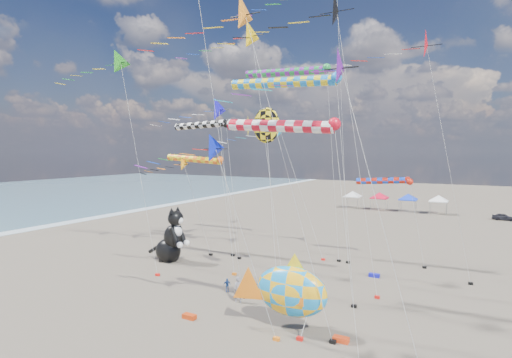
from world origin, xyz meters
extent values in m
plane|color=brown|center=(0.00, 0.00, 0.00)|extent=(260.00, 260.00, 0.00)
cone|color=#0C1EC0|center=(1.62, 4.65, 11.11)|extent=(1.67, 1.79, 1.85)
cylinder|color=#B2B2B2|center=(3.01, 4.65, 5.55)|extent=(2.81, 0.02, 11.11)
cube|color=black|center=(4.40, 4.65, 0.10)|extent=(0.36, 0.24, 0.20)
cone|color=red|center=(11.87, 20.97, 19.54)|extent=(2.47, 2.65, 2.73)
cylinder|color=#B2B2B2|center=(13.03, 20.97, 9.77)|extent=(2.36, 0.02, 19.54)
cube|color=black|center=(14.20, 20.97, 0.10)|extent=(0.36, 0.24, 0.20)
cone|color=black|center=(5.30, 14.17, 21.52)|extent=(2.78, 2.97, 3.07)
cylinder|color=#B2B2B2|center=(6.71, 14.17, 10.76)|extent=(2.85, 0.02, 21.52)
cube|color=black|center=(8.13, 14.17, 0.10)|extent=(0.36, 0.24, 0.20)
cone|color=#FFA415|center=(-12.86, 18.36, 9.51)|extent=(1.45, 1.56, 1.60)
cylinder|color=#B2B2B2|center=(-11.34, 18.36, 4.76)|extent=(3.08, 0.02, 9.52)
cube|color=black|center=(-9.81, 18.36, 0.10)|extent=(0.36, 0.24, 0.20)
cone|color=#248F1E|center=(-12.61, 10.46, 19.00)|extent=(2.18, 2.33, 2.40)
cylinder|color=#B2B2B2|center=(-11.28, 10.46, 9.50)|extent=(2.69, 0.02, 19.00)
cube|color=black|center=(-9.95, 10.46, 0.10)|extent=(0.36, 0.24, 0.20)
cone|color=orange|center=(3.78, 5.87, 18.87)|extent=(2.07, 2.22, 2.29)
cylinder|color=#B2B2B2|center=(5.58, 5.87, 9.44)|extent=(3.62, 0.02, 18.88)
cube|color=black|center=(7.38, 5.87, 0.10)|extent=(0.36, 0.24, 0.20)
cylinder|color=#B2B2B2|center=(2.86, 22.33, 13.50)|extent=(1.61, 0.02, 27.00)
cube|color=black|center=(3.65, 22.33, 0.10)|extent=(0.36, 0.24, 0.20)
cone|color=#0C89CB|center=(-2.79, 22.17, 13.12)|extent=(1.61, 1.73, 1.78)
cylinder|color=#B2B2B2|center=(-0.80, 22.17, 6.56)|extent=(4.00, 0.02, 13.13)
cube|color=black|center=(1.19, 22.17, 0.10)|extent=(0.36, 0.24, 0.20)
cylinder|color=#B2B2B2|center=(-1.66, 9.51, 12.80)|extent=(2.01, 0.02, 25.61)
cube|color=black|center=(-0.67, 9.51, 0.10)|extent=(0.36, 0.24, 0.20)
cone|color=#1A13D2|center=(-5.97, 13.87, 14.71)|extent=(2.06, 2.21, 2.28)
cylinder|color=#B2B2B2|center=(-5.06, 13.87, 7.35)|extent=(1.84, 0.02, 14.71)
cube|color=black|center=(-4.15, 13.87, 0.10)|extent=(0.36, 0.24, 0.20)
cone|color=yellow|center=(-2.66, 15.31, 21.33)|extent=(2.50, 2.68, 2.76)
cylinder|color=#B2B2B2|center=(-1.40, 15.31, 10.66)|extent=(2.54, 0.02, 21.33)
cube|color=black|center=(-0.14, 15.31, 0.10)|extent=(0.36, 0.24, 0.20)
cone|color=#5E168A|center=(10.23, 2.14, 14.81)|extent=(1.69, 1.81, 1.87)
cylinder|color=#B2B2B2|center=(11.53, 2.14, 7.41)|extent=(2.63, 0.02, 14.82)
cylinder|color=black|center=(-11.17, 18.58, 13.65)|extent=(6.43, 0.72, 0.72)
sphere|color=black|center=(-7.96, 18.58, 13.65)|extent=(0.75, 0.75, 0.75)
cylinder|color=#B2B2B2|center=(-7.21, 18.58, 6.82)|extent=(1.52, 0.02, 13.65)
cube|color=black|center=(-6.46, 18.58, 0.10)|extent=(0.36, 0.24, 0.20)
cylinder|color=red|center=(6.42, 24.08, 8.06)|extent=(4.93, 0.61, 0.61)
sphere|color=red|center=(8.88, 24.08, 8.06)|extent=(0.64, 0.64, 0.64)
cylinder|color=#B2B2B2|center=(9.63, 24.08, 4.03)|extent=(1.52, 0.02, 8.07)
cube|color=black|center=(10.38, 24.08, 0.10)|extent=(0.36, 0.24, 0.20)
cylinder|color=#167EE4|center=(1.43, 11.65, 15.98)|extent=(8.26, 0.75, 0.75)
sphere|color=#167EE4|center=(5.56, 11.65, 15.98)|extent=(0.79, 0.79, 0.79)
cylinder|color=#B2B2B2|center=(6.31, 11.65, 7.99)|extent=(1.52, 0.02, 15.98)
cube|color=black|center=(7.06, 11.65, 0.10)|extent=(0.36, 0.24, 0.20)
cylinder|color=red|center=(4.59, 4.40, 12.29)|extent=(6.31, 0.65, 0.65)
sphere|color=red|center=(7.75, 4.40, 12.29)|extent=(0.68, 0.68, 0.68)
cylinder|color=#B2B2B2|center=(8.50, 4.40, 6.15)|extent=(1.52, 0.02, 12.30)
cylinder|color=green|center=(-3.18, 22.48, 19.01)|extent=(8.75, 0.80, 0.80)
sphere|color=green|center=(1.20, 22.48, 19.01)|extent=(0.84, 0.84, 0.84)
cylinder|color=#B2B2B2|center=(1.95, 22.48, 9.51)|extent=(1.52, 0.02, 19.02)
cube|color=black|center=(2.70, 22.48, 0.10)|extent=(0.36, 0.24, 0.20)
cylinder|color=orange|center=(-12.52, 19.24, 10.04)|extent=(6.73, 0.70, 0.70)
sphere|color=orange|center=(-9.15, 19.24, 10.04)|extent=(0.73, 0.73, 0.73)
cylinder|color=#B2B2B2|center=(-8.40, 19.24, 5.02)|extent=(1.52, 0.02, 10.05)
cube|color=black|center=(-7.65, 19.24, 0.10)|extent=(0.36, 0.24, 0.20)
ellipsoid|color=yellow|center=(0.44, 11.07, 12.83)|extent=(2.20, 0.40, 2.64)
cone|color=yellow|center=(-1.06, 11.07, 12.83)|extent=(0.12, 1.80, 1.80)
cylinder|color=#B2B2B2|center=(1.44, 10.07, 6.42)|extent=(2.03, 2.03, 12.84)
cube|color=black|center=(2.44, 9.07, 0.10)|extent=(0.36, 0.24, 0.20)
ellipsoid|color=#168DD9|center=(4.58, 6.31, 2.42)|extent=(4.96, 3.10, 3.08)
cone|color=orange|center=(1.91, 6.31, 2.42)|extent=(2.20, 0.77, 2.26)
cone|color=yellow|center=(4.79, 6.31, 3.96)|extent=(1.60, 0.57, 1.64)
cylinder|color=#B2B2B2|center=(5.70, 5.81, 0.95)|extent=(0.28, 1.04, 1.92)
cube|color=red|center=(5.58, 5.31, 0.10)|extent=(0.36, 0.24, 0.20)
imported|color=slate|center=(-0.55, 8.61, 0.93)|extent=(0.81, 0.74, 1.86)
imported|color=#1E804C|center=(1.14, 9.71, 0.57)|extent=(0.66, 0.58, 1.15)
imported|color=#2B5CB3|center=(-2.46, 10.07, 0.53)|extent=(0.62, 0.63, 1.06)
cube|color=black|center=(-1.17, 11.78, 0.15)|extent=(0.90, 0.44, 0.30)
cube|color=#1213B5|center=(6.82, 19.21, 0.15)|extent=(0.90, 0.44, 0.30)
cube|color=#C0340D|center=(-1.89, 4.64, 0.15)|extent=(0.90, 0.44, 0.30)
cube|color=#FF4215|center=(7.73, 6.26, 0.15)|extent=(0.90, 0.44, 0.30)
cube|color=silver|center=(-6.00, 60.00, 2.25)|extent=(3.00, 3.00, 0.15)
pyramid|color=silver|center=(-6.00, 60.00, 3.30)|extent=(4.20, 4.20, 1.00)
cylinder|color=#999999|center=(-7.30, 58.70, 1.10)|extent=(0.08, 0.08, 2.20)
cylinder|color=#999999|center=(-4.70, 58.70, 1.10)|extent=(0.08, 0.08, 2.20)
cylinder|color=#999999|center=(-7.30, 61.30, 1.10)|extent=(0.08, 0.08, 2.20)
cylinder|color=#999999|center=(-4.70, 61.30, 1.10)|extent=(0.08, 0.08, 2.20)
cube|color=red|center=(-1.00, 60.00, 2.25)|extent=(3.00, 3.00, 0.15)
pyramid|color=red|center=(-1.00, 60.00, 3.30)|extent=(4.20, 4.20, 1.00)
cylinder|color=#999999|center=(-2.30, 58.70, 1.10)|extent=(0.08, 0.08, 2.20)
cylinder|color=#999999|center=(0.30, 58.70, 1.10)|extent=(0.08, 0.08, 2.20)
cylinder|color=#999999|center=(-2.30, 61.30, 1.10)|extent=(0.08, 0.08, 2.20)
cylinder|color=#999999|center=(0.30, 61.30, 1.10)|extent=(0.08, 0.08, 2.20)
cube|color=blue|center=(4.00, 60.00, 2.25)|extent=(3.00, 3.00, 0.15)
pyramid|color=blue|center=(4.00, 60.00, 3.30)|extent=(4.20, 4.20, 1.00)
cylinder|color=#999999|center=(2.70, 58.70, 1.10)|extent=(0.08, 0.08, 2.20)
cylinder|color=#999999|center=(5.30, 58.70, 1.10)|extent=(0.08, 0.08, 2.20)
cylinder|color=#999999|center=(2.70, 61.30, 1.10)|extent=(0.08, 0.08, 2.20)
cylinder|color=#999999|center=(5.30, 61.30, 1.10)|extent=(0.08, 0.08, 2.20)
cube|color=white|center=(9.00, 60.00, 2.25)|extent=(3.00, 3.00, 0.15)
pyramid|color=white|center=(9.00, 60.00, 3.30)|extent=(4.20, 4.20, 1.00)
cylinder|color=#999999|center=(7.70, 58.70, 1.10)|extent=(0.08, 0.08, 2.20)
cylinder|color=#999999|center=(10.30, 58.70, 1.10)|extent=(0.08, 0.08, 2.20)
cylinder|color=#999999|center=(7.70, 61.30, 1.10)|extent=(0.08, 0.08, 2.20)
cylinder|color=#999999|center=(10.30, 61.30, 1.10)|extent=(0.08, 0.08, 2.20)
imported|color=#26262D|center=(18.54, 58.00, 0.54)|extent=(3.29, 1.57, 1.09)
camera|label=1|loc=(14.04, -15.51, 10.92)|focal=28.00mm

